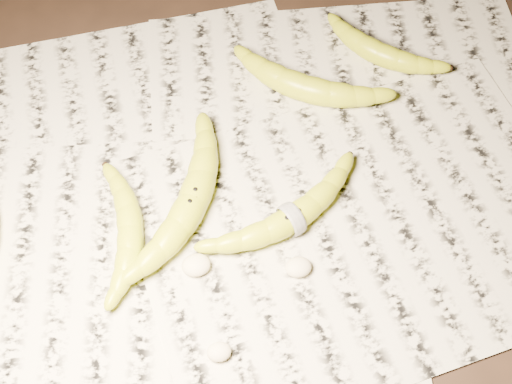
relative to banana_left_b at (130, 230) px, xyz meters
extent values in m
plane|color=black|center=(0.13, 0.00, -0.02)|extent=(3.00, 3.00, 0.00)
cube|color=beige|center=(0.13, 0.04, -0.02)|extent=(0.90, 0.70, 0.01)
torus|color=white|center=(0.20, -0.02, 0.00)|extent=(0.02, 0.04, 0.04)
ellipsoid|color=beige|center=(0.07, -0.06, -0.01)|extent=(0.04, 0.03, 0.02)
ellipsoid|color=beige|center=(0.08, -0.17, -0.01)|extent=(0.03, 0.02, 0.02)
ellipsoid|color=beige|center=(0.19, -0.08, -0.01)|extent=(0.03, 0.03, 0.02)
camera|label=1|loc=(0.07, -0.43, 0.77)|focal=50.00mm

